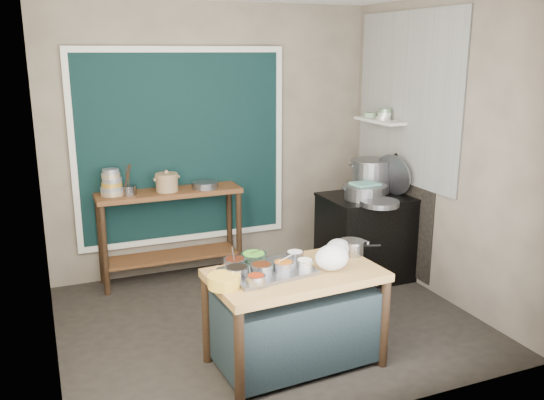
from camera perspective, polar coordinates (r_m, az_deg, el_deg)
name	(u,v)px	position (r m, az deg, el deg)	size (l,w,h in m)	color
floor	(267,321)	(5.22, -0.46, -11.91)	(3.50, 3.00, 0.02)	#29241F
back_wall	(214,140)	(6.16, -5.81, 5.96)	(3.50, 0.02, 2.80)	gray
left_wall	(38,183)	(4.42, -22.15, 1.52)	(0.02, 3.00, 2.80)	gray
right_wall	(440,151)	(5.65, 16.35, 4.65)	(0.02, 3.00, 2.80)	gray
curtain_panel	(182,147)	(6.04, -8.88, 5.20)	(2.10, 0.02, 1.90)	black
curtain_frame	(183,147)	(6.03, -8.86, 5.19)	(2.22, 0.03, 2.02)	beige
tile_panel	(406,99)	(6.01, 13.17, 9.76)	(0.02, 1.70, 1.70)	#B2B2AA
soot_patch	(395,207)	(6.29, 12.08, -0.64)	(0.01, 1.30, 1.30)	black
wall_shelf	(380,121)	(6.22, 10.63, 7.73)	(0.22, 0.70, 0.03)	beige
prep_table	(295,318)	(4.40, 2.28, -11.63)	(1.25, 0.72, 0.75)	olive
back_counter	(171,235)	(6.02, -9.97, -3.45)	(1.45, 0.40, 0.95)	brown
stove_block	(367,238)	(6.08, 9.43, -3.74)	(0.90, 0.68, 0.85)	black
stove_top	(369,197)	(5.96, 9.61, 0.28)	(0.92, 0.69, 0.03)	black
condiment_tray	(268,271)	(4.21, -0.38, -7.06)	(0.62, 0.44, 0.03)	gray
condiment_bowls	(260,265)	(4.20, -1.17, -6.44)	(0.67, 0.53, 0.08)	gray
yellow_basin	(224,281)	(3.97, -4.76, -8.02)	(0.23, 0.23, 0.09)	#C28125
saucepan	(351,247)	(4.61, 7.88, -4.67)	(0.21, 0.21, 0.11)	gray
plastic_bag_a	(332,258)	(4.26, 5.96, -5.70)	(0.25, 0.22, 0.19)	white
plastic_bag_b	(338,248)	(4.54, 6.56, -4.75)	(0.19, 0.16, 0.14)	white
bowl_stack	(111,184)	(5.81, -15.64, 1.58)	(0.23, 0.23, 0.26)	tan
utensil_cup	(129,190)	(5.78, -14.02, 0.95)	(0.16, 0.16, 0.09)	gray
ceramic_crock	(167,183)	(5.85, -10.38, 1.64)	(0.24, 0.24, 0.16)	#947A51
wide_bowl	(205,185)	(5.93, -6.65, 1.47)	(0.26, 0.26, 0.06)	gray
stock_pot	(371,176)	(6.10, 9.76, 2.38)	(0.44, 0.44, 0.34)	gray
pot_lid	(393,175)	(5.99, 11.92, 2.48)	(0.43, 0.43, 0.02)	gray
steamer	(365,192)	(5.81, 9.18, 0.81)	(0.44, 0.44, 0.14)	gray
green_cloth	(365,184)	(5.79, 9.21, 1.59)	(0.26, 0.20, 0.02)	#57958B
shallow_pan	(380,203)	(5.59, 10.62, -0.31)	(0.37, 0.37, 0.05)	gray
shelf_bowl_stack	(384,115)	(6.15, 11.06, 8.29)	(0.15, 0.15, 0.12)	silver
shelf_bowl_green	(371,115)	(6.37, 9.77, 8.29)	(0.15, 0.15, 0.05)	gray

